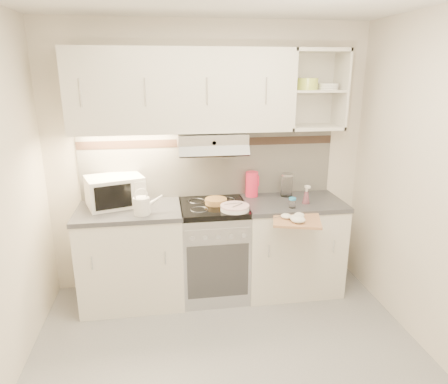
# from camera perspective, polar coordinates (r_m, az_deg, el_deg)

# --- Properties ---
(ground) EXTENTS (3.00, 3.00, 0.00)m
(ground) POSITION_cam_1_polar(r_m,az_deg,el_deg) (3.12, 1.43, -24.47)
(ground) COLOR gray
(ground) RESTS_ON ground
(room_shell) EXTENTS (3.04, 2.84, 2.52)m
(room_shell) POSITION_cam_1_polar(r_m,az_deg,el_deg) (2.74, 0.37, 7.77)
(room_shell) COLOR silver
(room_shell) RESTS_ON ground
(base_cabinet_left) EXTENTS (0.90, 0.60, 0.86)m
(base_cabinet_left) POSITION_cam_1_polar(r_m,az_deg,el_deg) (3.79, -12.96, -9.07)
(base_cabinet_left) COLOR silver
(base_cabinet_left) RESTS_ON ground
(worktop_left) EXTENTS (0.92, 0.62, 0.04)m
(worktop_left) POSITION_cam_1_polar(r_m,az_deg,el_deg) (3.61, -13.42, -2.64)
(worktop_left) COLOR #47474C
(worktop_left) RESTS_ON base_cabinet_left
(base_cabinet_right) EXTENTS (0.90, 0.60, 0.86)m
(base_cabinet_right) POSITION_cam_1_polar(r_m,az_deg,el_deg) (3.95, 9.47, -7.72)
(base_cabinet_right) COLOR silver
(base_cabinet_right) RESTS_ON ground
(worktop_right) EXTENTS (0.92, 0.62, 0.04)m
(worktop_right) POSITION_cam_1_polar(r_m,az_deg,el_deg) (3.79, 9.80, -1.51)
(worktop_right) COLOR #47474C
(worktop_right) RESTS_ON base_cabinet_right
(electric_range) EXTENTS (0.60, 0.60, 0.90)m
(electric_range) POSITION_cam_1_polar(r_m,az_deg,el_deg) (3.79, -1.48, -8.26)
(electric_range) COLOR #B7B7BC
(electric_range) RESTS_ON ground
(microwave) EXTENTS (0.56, 0.48, 0.27)m
(microwave) POSITION_cam_1_polar(r_m,az_deg,el_deg) (3.69, -15.33, 0.13)
(microwave) COLOR white
(microwave) RESTS_ON worktop_left
(watering_can) EXTENTS (0.26, 0.16, 0.23)m
(watering_can) POSITION_cam_1_polar(r_m,az_deg,el_deg) (3.42, -11.56, -1.82)
(watering_can) COLOR silver
(watering_can) RESTS_ON worktop_left
(plate_stack) EXTENTS (0.25, 0.25, 0.05)m
(plate_stack) POSITION_cam_1_polar(r_m,az_deg,el_deg) (3.47, 1.56, -2.24)
(plate_stack) COLOR white
(plate_stack) RESTS_ON electric_range
(bread_loaf) EXTENTS (0.20, 0.20, 0.05)m
(bread_loaf) POSITION_cam_1_polar(r_m,az_deg,el_deg) (3.63, -1.15, -1.32)
(bread_loaf) COLOR #995E3A
(bread_loaf) RESTS_ON electric_range
(pink_pitcher) EXTENTS (0.13, 0.12, 0.24)m
(pink_pitcher) POSITION_cam_1_polar(r_m,az_deg,el_deg) (3.84, 4.02, 1.14)
(pink_pitcher) COLOR #FF284F
(pink_pitcher) RESTS_ON worktop_right
(glass_jar) EXTENTS (0.12, 0.12, 0.22)m
(glass_jar) POSITION_cam_1_polar(r_m,az_deg,el_deg) (3.88, 8.95, 1.03)
(glass_jar) COLOR silver
(glass_jar) RESTS_ON worktop_right
(spice_jar) EXTENTS (0.06, 0.06, 0.09)m
(spice_jar) POSITION_cam_1_polar(r_m,az_deg,el_deg) (3.57, 9.73, -1.51)
(spice_jar) COLOR white
(spice_jar) RESTS_ON worktop_right
(spray_bottle) EXTENTS (0.07, 0.07, 0.18)m
(spray_bottle) POSITION_cam_1_polar(r_m,az_deg,el_deg) (3.71, 11.67, -0.53)
(spray_bottle) COLOR #D57790
(spray_bottle) RESTS_ON worktop_right
(cutting_board) EXTENTS (0.47, 0.44, 0.02)m
(cutting_board) POSITION_cam_1_polar(r_m,az_deg,el_deg) (3.39, 10.34, -3.96)
(cutting_board) COLOR #A37E57
(cutting_board) RESTS_ON base_cabinet_right
(dish_towel) EXTENTS (0.27, 0.24, 0.06)m
(dish_towel) POSITION_cam_1_polar(r_m,az_deg,el_deg) (3.34, 10.00, -3.49)
(dish_towel) COLOR white
(dish_towel) RESTS_ON cutting_board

